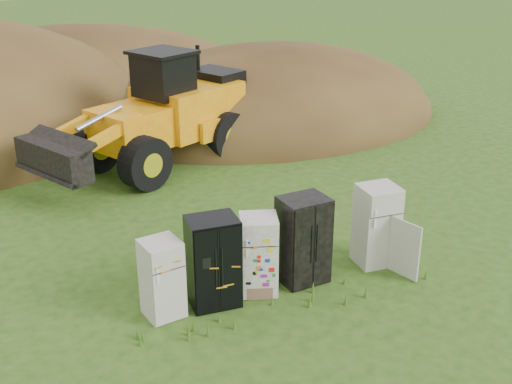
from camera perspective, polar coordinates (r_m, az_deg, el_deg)
ground at (r=13.30m, az=2.28°, el=-8.27°), size 120.00×120.00×0.00m
fridge_leftmost at (r=12.11m, az=-8.35°, el=-7.62°), size 0.76×0.74×1.54m
fridge_black_side at (r=12.30m, az=-3.83°, el=-6.19°), size 1.00×0.82×1.80m
fridge_sticker at (r=12.70m, az=0.22°, el=-5.59°), size 0.92×0.89×1.64m
fridge_dark_mid at (r=13.09m, az=4.21°, el=-4.26°), size 0.98×0.81×1.84m
fridge_open_door at (r=13.98m, az=10.65°, el=-2.91°), size 0.87×0.82×1.78m
wheel_loader at (r=19.09m, az=-10.00°, el=6.81°), size 7.71×5.64×3.46m
dirt_mound_right at (r=24.75m, az=1.12°, el=6.61°), size 13.50×9.90×5.57m
dirt_mound_back at (r=28.68m, az=-16.15°, el=7.97°), size 17.10×11.40×6.04m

